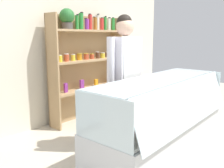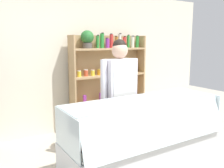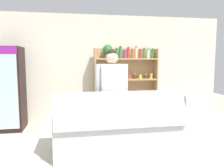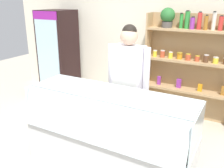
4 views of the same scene
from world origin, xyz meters
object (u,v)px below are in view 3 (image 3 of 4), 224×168
at_px(shelving_unit, 124,78).
at_px(shop_clerk, 112,87).
at_px(deli_display_case, 118,134).
at_px(drinks_fridge, 8,89).

bearing_deg(shelving_unit, shop_clerk, -112.82).
height_order(shelving_unit, shop_clerk, shelving_unit).
relative_size(shelving_unit, shop_clerk, 1.09).
relative_size(shelving_unit, deli_display_case, 0.91).
distance_m(shelving_unit, deli_display_case, 2.09).
xyz_separation_m(drinks_fridge, shelving_unit, (2.72, 0.23, 0.18)).
distance_m(deli_display_case, shop_clerk, 0.93).
xyz_separation_m(shelving_unit, deli_display_case, (-0.54, -1.86, -0.80)).
bearing_deg(deli_display_case, shop_clerk, 90.96).
xyz_separation_m(shelving_unit, shop_clerk, (-0.55, -1.31, -0.05)).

